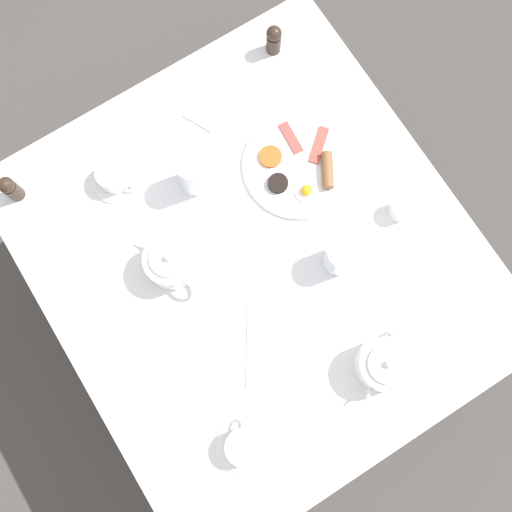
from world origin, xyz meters
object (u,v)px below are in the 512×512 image
Objects in this scene: teapot_near at (384,364)px; water_glass_short at (193,174)px; napkin_folded at (212,103)px; water_glass_tall at (340,257)px; breakfast_plate at (299,166)px; creamer_jug at (402,209)px; teacup_with_saucer_left at (243,446)px; salt_grinder at (274,39)px; knife_by_plate at (250,343)px; fork_by_plate at (82,250)px; teacup_with_saucer_right at (114,176)px; teapot_far at (171,263)px; pepper_grinder at (10,188)px.

teapot_near is 0.67m from water_glass_short.
water_glass_tall is at bearing -85.02° from napkin_folded.
creamer_jug is (0.16, -0.24, 0.02)m from breakfast_plate.
teacup_with_saucer_left reaches higher than creamer_jug.
knife_by_plate is (-0.49, -0.65, -0.05)m from salt_grinder.
creamer_jug is at bearing -160.68° from teapot_near.
water_glass_tall is 0.66m from fork_by_plate.
teacup_with_saucer_left and teacup_with_saucer_right have the same top height.
water_glass_tall reaches higher than fork_by_plate.
teacup_with_saucer_left is 0.71m from creamer_jug.
teapot_far is 0.67m from salt_grinder.
breakfast_plate reaches higher than fork_by_plate.
teapot_far is 0.28m from knife_by_plate.
breakfast_plate is 1.40× the size of teapot_far.
water_glass_short reaches higher than salt_grinder.
breakfast_plate is at bearing -26.33° from pepper_grinder.
teacup_with_saucer_left is 1.06m from salt_grinder.
napkin_folded is (-0.10, 0.28, -0.00)m from breakfast_plate.
teapot_far is 0.46m from pepper_grinder.
breakfast_plate is 2.20× the size of teacup_with_saucer_left.
water_glass_short is 0.92× the size of fork_by_plate.
creamer_jug reaches higher than knife_by_plate.
teacup_with_saucer_right is 0.21m from fork_by_plate.
water_glass_tall reaches higher than teacup_with_saucer_right.
breakfast_plate is at bearing -90.83° from teapot_far.
salt_grinder is (0.24, 0.87, 0.00)m from teapot_near.
pepper_grinder reaches higher than fork_by_plate.
teapot_near is 1.97× the size of pepper_grinder.
teacup_with_saucer_left is (-0.50, -0.52, 0.02)m from breakfast_plate.
water_glass_tall is (0.06, 0.28, 0.01)m from teapot_near.
teacup_with_saucer_left is 1.00× the size of teacup_with_saucer_right.
teacup_with_saucer_right is at bearing 35.17° from fork_by_plate.
knife_by_plate is (-0.25, 0.22, -0.05)m from teapot_near.
teacup_with_saucer_left is at bearing -125.32° from knife_by_plate.
teacup_with_saucer_left reaches higher than knife_by_plate.
breakfast_plate is 3.03× the size of pepper_grinder.
teapot_near reaches higher than creamer_jug.
teacup_with_saucer_left reaches higher than napkin_folded.
creamer_jug is 0.58m from napkin_folded.
breakfast_plate is 1.54× the size of teapot_near.
fork_by_plate is at bearing 155.16° from creamer_jug.
teapot_near is at bearing -53.08° from fork_by_plate.
salt_grinder reaches higher than teacup_with_saucer_right.
napkin_folded is (0.40, 0.80, -0.02)m from teacup_with_saucer_left.
water_glass_short reaches higher than napkin_folded.
pepper_grinder is (-0.83, 0.57, 0.02)m from creamer_jug.
water_glass_tall is at bearing -173.46° from creamer_jug.
fork_by_plate and knife_by_plate have the same top height.
teacup_with_saucer_right is 0.56m from knife_by_plate.
water_glass_tall reaches higher than teacup_with_saucer_left.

